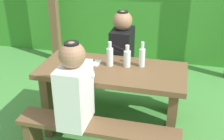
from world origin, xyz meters
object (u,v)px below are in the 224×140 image
object	(u,v)px
drinking_glass	(81,66)
bench_far	(123,82)
person_black_coat	(122,46)
picnic_table	(112,89)
bottle_center	(127,58)
bench_near	(97,136)
bottle_right	(110,56)
bottle_left	(142,57)
cell_phone	(96,63)
person_white_shirt	(74,87)

from	to	relation	value
drinking_glass	bench_far	bearing A→B (deg)	67.14
person_black_coat	drinking_glass	world-z (taller)	person_black_coat
picnic_table	bottle_center	distance (m)	0.35
picnic_table	bench_near	world-z (taller)	picnic_table
bottle_right	bench_far	bearing A→B (deg)	85.21
bottle_left	cell_phone	world-z (taller)	bottle_left
bottle_left	bottle_center	xyz separation A→B (m)	(-0.14, -0.04, -0.01)
picnic_table	bottle_center	xyz separation A→B (m)	(0.13, 0.08, 0.32)
picnic_table	person_white_shirt	xyz separation A→B (m)	(-0.18, -0.51, 0.27)
person_white_shirt	bottle_right	bearing A→B (deg)	75.56
bench_far	bottle_center	world-z (taller)	bottle_center
bottle_right	person_black_coat	bearing A→B (deg)	86.94
picnic_table	person_black_coat	size ratio (longest dim) A/B	1.95
bench_near	picnic_table	bearing A→B (deg)	90.00
drinking_glass	bottle_right	size ratio (longest dim) A/B	0.38
bottle_left	bottle_right	size ratio (longest dim) A/B	1.02
bench_far	bottle_right	xyz separation A→B (m)	(-0.04, -0.45, 0.51)
drinking_glass	bench_near	bearing A→B (deg)	-56.21
picnic_table	cell_phone	world-z (taller)	cell_phone
bench_near	bottle_center	distance (m)	0.78
person_white_shirt	cell_phone	xyz separation A→B (m)	(0.01, 0.57, -0.04)
picnic_table	cell_phone	distance (m)	0.30
picnic_table	bottle_center	bearing A→B (deg)	31.51
bottle_left	cell_phone	bearing A→B (deg)	-173.48
drinking_glass	person_white_shirt	bearing A→B (deg)	-78.46
bench_far	person_white_shirt	world-z (taller)	person_white_shirt
person_black_coat	bottle_left	distance (m)	0.48
person_black_coat	cell_phone	distance (m)	0.47
bench_near	person_white_shirt	world-z (taller)	person_white_shirt
picnic_table	bottle_center	world-z (taller)	bottle_center
bottle_right	bottle_center	xyz separation A→B (m)	(0.17, 0.02, -0.01)
person_black_coat	drinking_glass	size ratio (longest dim) A/B	7.81
person_black_coat	bottle_right	xyz separation A→B (m)	(-0.02, -0.44, 0.06)
bench_near	bench_far	size ratio (longest dim) A/B	1.00
bench_near	drinking_glass	xyz separation A→B (m)	(-0.26, 0.39, 0.46)
bench_far	person_black_coat	xyz separation A→B (m)	(-0.01, -0.00, 0.45)
bench_far	bottle_right	world-z (taller)	bottle_right
picnic_table	bottle_left	bearing A→B (deg)	23.71
bench_far	person_black_coat	world-z (taller)	person_black_coat
person_black_coat	bottle_left	bearing A→B (deg)	-54.40
person_white_shirt	cell_phone	distance (m)	0.57
bottle_right	cell_phone	xyz separation A→B (m)	(-0.14, 0.00, -0.09)
bottle_center	person_black_coat	bearing A→B (deg)	108.45
bench_near	bench_far	distance (m)	1.02
person_black_coat	drinking_glass	distance (m)	0.67
person_black_coat	cell_phone	bearing A→B (deg)	-110.26
picnic_table	bench_far	bearing A→B (deg)	90.00
drinking_glass	bottle_left	bearing A→B (deg)	23.71
picnic_table	drinking_glass	world-z (taller)	drinking_glass
cell_phone	picnic_table	bearing A→B (deg)	-17.07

